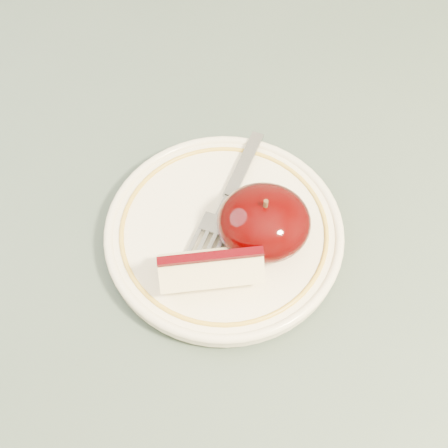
{
  "coord_description": "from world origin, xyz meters",
  "views": [
    {
      "loc": [
        -0.0,
        -0.24,
        1.26
      ],
      "look_at": [
        0.0,
        0.06,
        0.78
      ],
      "focal_mm": 50.0,
      "sensor_mm": 36.0,
      "label": 1
    }
  ],
  "objects_px": {
    "table": "(223,338)",
    "fork": "(228,198)",
    "apple_half": "(264,222)",
    "plate": "(224,232)"
  },
  "relations": [
    {
      "from": "table",
      "to": "fork",
      "type": "xyz_separation_m",
      "value": [
        0.01,
        0.1,
        0.11
      ]
    },
    {
      "from": "table",
      "to": "apple_half",
      "type": "xyz_separation_m",
      "value": [
        0.04,
        0.06,
        0.13
      ]
    },
    {
      "from": "table",
      "to": "fork",
      "type": "bearing_deg",
      "value": 86.22
    },
    {
      "from": "plate",
      "to": "apple_half",
      "type": "height_order",
      "value": "apple_half"
    },
    {
      "from": "plate",
      "to": "fork",
      "type": "bearing_deg",
      "value": 81.89
    },
    {
      "from": "table",
      "to": "plate",
      "type": "distance_m",
      "value": 0.12
    },
    {
      "from": "plate",
      "to": "apple_half",
      "type": "bearing_deg",
      "value": -14.07
    },
    {
      "from": "apple_half",
      "to": "fork",
      "type": "xyz_separation_m",
      "value": [
        -0.03,
        0.04,
        -0.02
      ]
    },
    {
      "from": "apple_half",
      "to": "fork",
      "type": "distance_m",
      "value": 0.06
    },
    {
      "from": "table",
      "to": "fork",
      "type": "distance_m",
      "value": 0.15
    }
  ]
}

